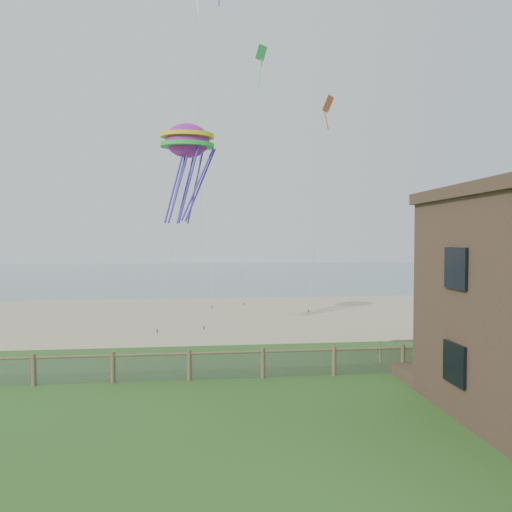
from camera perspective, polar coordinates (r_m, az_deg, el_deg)
The scene contains 8 objects.
ground at distance 13.85m, azimuth 4.19°, elevation -22.20°, with size 160.00×160.00×0.00m, color #2E521C.
sand_beach at distance 34.96m, azimuth -2.42°, elevation -7.34°, with size 72.00×20.00×0.02m, color #C1B68B.
ocean at distance 78.66m, azimuth -4.57°, elevation -2.14°, with size 160.00×68.00×0.02m, color slate.
chainlink_fence at distance 19.26m, azimuth 0.86°, elevation -13.44°, with size 36.20×0.20×1.25m, color brown, non-canonical shape.
picnic_table at distance 18.42m, azimuth 28.92°, elevation -14.91°, with size 1.87×1.41×0.79m, color brown, non-canonical shape.
octopus_kite at distance 25.50m, azimuth -8.56°, elevation 10.67°, with size 2.92×2.06×6.01m, color #E62453, non-canonical shape.
kite_red at distance 33.17m, azimuth 9.00°, elevation 17.59°, with size 1.09×0.70×1.93m, color #BE4D21, non-canonical shape.
kite_green at distance 38.07m, azimuth 0.66°, elevation 22.72°, with size 1.09×0.70×3.02m, color green, non-canonical shape.
Camera 1 is at (-2.31, -12.42, 5.68)m, focal length 32.00 mm.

